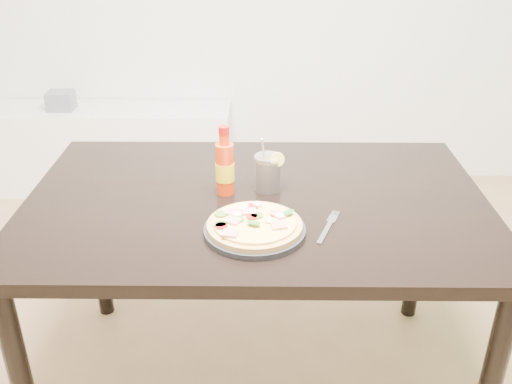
{
  "coord_description": "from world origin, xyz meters",
  "views": [
    {
      "loc": [
        0.08,
        -1.04,
        1.55
      ],
      "look_at": [
        0.07,
        0.38,
        0.83
      ],
      "focal_mm": 40.0,
      "sensor_mm": 36.0,
      "label": 1
    }
  ],
  "objects_px": {
    "pizza": "(254,224)",
    "fork": "(329,226)",
    "plate": "(255,230)",
    "hot_sauce_bottle": "(225,167)",
    "media_console": "(112,149)",
    "cola_cup": "(268,173)",
    "dining_table": "(256,221)"
  },
  "relations": [
    {
      "from": "plate",
      "to": "cola_cup",
      "type": "xyz_separation_m",
      "value": [
        0.04,
        0.27,
        0.05
      ]
    },
    {
      "from": "hot_sauce_bottle",
      "to": "cola_cup",
      "type": "bearing_deg",
      "value": 12.33
    },
    {
      "from": "fork",
      "to": "pizza",
      "type": "bearing_deg",
      "value": -150.22
    },
    {
      "from": "fork",
      "to": "cola_cup",
      "type": "bearing_deg",
      "value": 146.37
    },
    {
      "from": "pizza",
      "to": "cola_cup",
      "type": "distance_m",
      "value": 0.27
    },
    {
      "from": "plate",
      "to": "hot_sauce_bottle",
      "type": "height_order",
      "value": "hot_sauce_bottle"
    },
    {
      "from": "media_console",
      "to": "hot_sauce_bottle",
      "type": "bearing_deg",
      "value": -63.34
    },
    {
      "from": "plate",
      "to": "media_console",
      "type": "bearing_deg",
      "value": 115.96
    },
    {
      "from": "pizza",
      "to": "fork",
      "type": "bearing_deg",
      "value": 9.06
    },
    {
      "from": "plate",
      "to": "cola_cup",
      "type": "relative_size",
      "value": 1.58
    },
    {
      "from": "fork",
      "to": "hot_sauce_bottle",
      "type": "bearing_deg",
      "value": 166.35
    },
    {
      "from": "cola_cup",
      "to": "fork",
      "type": "distance_m",
      "value": 0.29
    },
    {
      "from": "hot_sauce_bottle",
      "to": "media_console",
      "type": "relative_size",
      "value": 0.16
    },
    {
      "from": "cola_cup",
      "to": "fork",
      "type": "height_order",
      "value": "cola_cup"
    },
    {
      "from": "plate",
      "to": "hot_sauce_bottle",
      "type": "relative_size",
      "value": 1.27
    },
    {
      "from": "pizza",
      "to": "hot_sauce_bottle",
      "type": "relative_size",
      "value": 1.18
    },
    {
      "from": "dining_table",
      "to": "media_console",
      "type": "relative_size",
      "value": 1.0
    },
    {
      "from": "fork",
      "to": "media_console",
      "type": "relative_size",
      "value": 0.13
    },
    {
      "from": "media_console",
      "to": "plate",
      "type": "bearing_deg",
      "value": -64.04
    },
    {
      "from": "plate",
      "to": "fork",
      "type": "xyz_separation_m",
      "value": [
        0.2,
        0.04,
        -0.01
      ]
    },
    {
      "from": "plate",
      "to": "pizza",
      "type": "relative_size",
      "value": 1.07
    },
    {
      "from": "cola_cup",
      "to": "media_console",
      "type": "relative_size",
      "value": 0.12
    },
    {
      "from": "dining_table",
      "to": "media_console",
      "type": "distance_m",
      "value": 1.85
    },
    {
      "from": "hot_sauce_bottle",
      "to": "fork",
      "type": "distance_m",
      "value": 0.37
    },
    {
      "from": "pizza",
      "to": "fork",
      "type": "xyz_separation_m",
      "value": [
        0.21,
        0.03,
        -0.02
      ]
    },
    {
      "from": "dining_table",
      "to": "pizza",
      "type": "distance_m",
      "value": 0.23
    },
    {
      "from": "hot_sauce_bottle",
      "to": "media_console",
      "type": "xyz_separation_m",
      "value": [
        -0.77,
        1.54,
        -0.59
      ]
    },
    {
      "from": "plate",
      "to": "cola_cup",
      "type": "height_order",
      "value": "cola_cup"
    },
    {
      "from": "plate",
      "to": "hot_sauce_bottle",
      "type": "bearing_deg",
      "value": 111.23
    },
    {
      "from": "hot_sauce_bottle",
      "to": "fork",
      "type": "xyz_separation_m",
      "value": [
        0.3,
        -0.2,
        -0.08
      ]
    },
    {
      "from": "plate",
      "to": "pizza",
      "type": "height_order",
      "value": "pizza"
    },
    {
      "from": "plate",
      "to": "cola_cup",
      "type": "bearing_deg",
      "value": 81.89
    }
  ]
}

